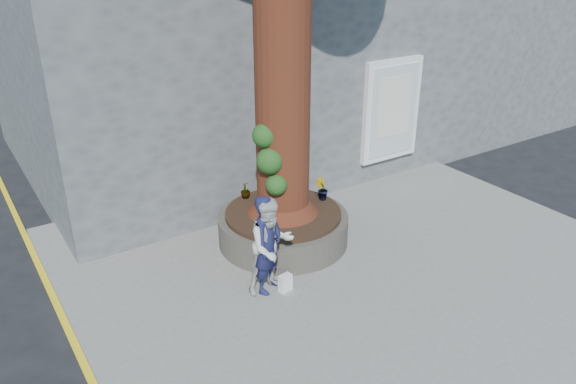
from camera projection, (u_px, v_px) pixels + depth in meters
ground at (311, 320)px, 8.23m from camera, size 120.00×120.00×0.00m
pavement at (348, 257)px, 9.71m from camera, size 9.00×8.00×0.12m
yellow_line at (81, 359)px, 7.48m from camera, size 0.10×30.00×0.01m
stone_shop at (226, 24)px, 13.61m from camera, size 10.30×8.30×6.30m
neighbour_shop at (453, 8)px, 17.65m from camera, size 6.00×8.00×6.00m
planter at (283, 227)px, 9.98m from camera, size 2.30×2.30×0.60m
man at (268, 244)px, 8.42m from camera, size 0.69×0.63×1.58m
woman at (271, 246)px, 8.41m from camera, size 0.77×0.61×1.56m
shopping_bag at (285, 283)px, 8.65m from camera, size 0.22×0.15×0.28m
plant_a at (258, 229)px, 8.92m from camera, size 0.20×0.17×0.32m
plant_b at (322, 189)px, 10.20m from camera, size 0.32×0.32×0.41m
plant_c at (245, 190)px, 10.29m from camera, size 0.24×0.24×0.31m
plant_d at (296, 178)px, 10.86m from camera, size 0.30×0.31×0.26m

